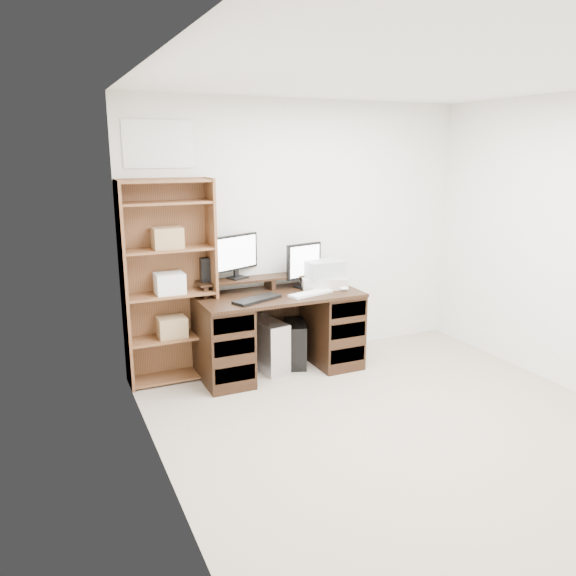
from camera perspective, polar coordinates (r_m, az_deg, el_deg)
room at (r=3.86m, az=14.21°, el=1.71°), size 3.54×4.04×2.54m
desk at (r=5.25m, az=-0.96°, el=-4.37°), size 1.50×0.70×0.75m
riser_shelf at (r=5.31m, az=-1.86°, el=0.92°), size 1.40×0.22×0.12m
monitor_wide at (r=5.20m, az=-5.32°, el=3.44°), size 0.48×0.23×0.41m
monitor_small at (r=5.35m, az=1.63°, el=2.51°), size 0.39×0.18×0.42m
speaker at (r=5.12m, az=-8.40°, el=1.84°), size 0.09×0.09×0.22m
keyboard_black at (r=4.91m, az=-3.16°, el=-1.16°), size 0.48×0.31×0.03m
keyboard_white at (r=5.12m, az=2.33°, el=-0.55°), size 0.46×0.24×0.02m
mouse at (r=5.29m, az=5.72°, el=-0.05°), size 0.11×0.09×0.04m
printer at (r=5.39m, az=3.62°, el=0.65°), size 0.50×0.43×0.11m
basket at (r=5.36m, az=3.64°, el=1.99°), size 0.36×0.26×0.15m
tower_silver at (r=5.32m, az=-2.11°, el=-5.81°), size 0.29×0.51×0.48m
tower_black at (r=5.45m, az=0.77°, el=-5.64°), size 0.32×0.46×0.42m
bookshelf at (r=5.03m, az=-12.00°, el=0.74°), size 0.80×0.30×1.80m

